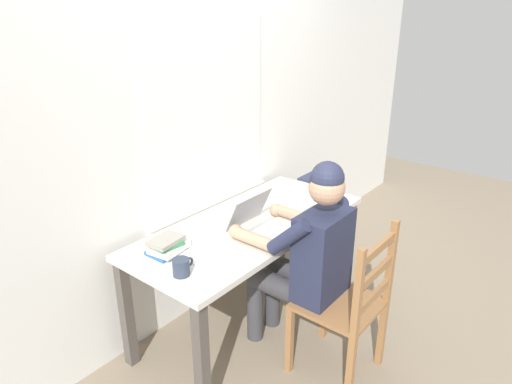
{
  "coord_description": "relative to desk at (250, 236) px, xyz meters",
  "views": [
    {
      "loc": [
        -1.95,
        -1.61,
        1.95
      ],
      "look_at": [
        -0.01,
        -0.05,
        0.94
      ],
      "focal_mm": 32.07,
      "sensor_mm": 36.0,
      "label": 1
    }
  ],
  "objects": [
    {
      "name": "ground_plane",
      "position": [
        0.0,
        0.0,
        -0.63
      ],
      "size": [
        8.0,
        8.0,
        0.0
      ],
      "primitive_type": "plane",
      "color": "gray"
    },
    {
      "name": "back_wall",
      "position": [
        0.0,
        0.43,
        0.67
      ],
      "size": [
        6.0,
        0.08,
        2.6
      ],
      "color": "silver",
      "rests_on": "ground"
    },
    {
      "name": "desk",
      "position": [
        0.0,
        0.0,
        0.0
      ],
      "size": [
        1.58,
        0.7,
        0.72
      ],
      "color": "beige",
      "rests_on": "ground"
    },
    {
      "name": "seated_person",
      "position": [
        -0.02,
        -0.42,
        0.04
      ],
      "size": [
        0.5,
        0.6,
        1.23
      ],
      "color": "#232842",
      "rests_on": "ground"
    },
    {
      "name": "wooden_chair",
      "position": [
        -0.02,
        -0.7,
        -0.18
      ],
      "size": [
        0.42,
        0.42,
        0.93
      ],
      "color": "olive",
      "rests_on": "ground"
    },
    {
      "name": "laptop",
      "position": [
        -0.04,
        -0.12,
        0.14
      ],
      "size": [
        0.33,
        0.33,
        0.22
      ],
      "color": "#ADAFB2",
      "rests_on": "desk"
    },
    {
      "name": "computer_mouse",
      "position": [
        0.22,
        -0.22,
        0.11
      ],
      "size": [
        0.06,
        0.1,
        0.03
      ],
      "primitive_type": "ellipsoid",
      "color": "#ADAFB2",
      "rests_on": "desk"
    },
    {
      "name": "coffee_mug_white",
      "position": [
        0.64,
        0.03,
        0.14
      ],
      "size": [
        0.12,
        0.09,
        0.1
      ],
      "color": "silver",
      "rests_on": "desk"
    },
    {
      "name": "coffee_mug_dark",
      "position": [
        -0.66,
        -0.11,
        0.14
      ],
      "size": [
        0.12,
        0.08,
        0.09
      ],
      "color": "#2D384C",
      "rests_on": "desk"
    },
    {
      "name": "book_stack_main",
      "position": [
        -0.56,
        0.11,
        0.14
      ],
      "size": [
        0.22,
        0.18,
        0.1
      ],
      "color": "#2D5B9E",
      "rests_on": "desk"
    },
    {
      "name": "paper_pile_near_laptop",
      "position": [
        0.13,
        -0.16,
        0.09
      ],
      "size": [
        0.24,
        0.17,
        0.01
      ],
      "primitive_type": "cube",
      "rotation": [
        0.0,
        0.0,
        0.15
      ],
      "color": "white",
      "rests_on": "desk"
    },
    {
      "name": "paper_pile_back_corner",
      "position": [
        -0.45,
        -0.03,
        0.1
      ],
      "size": [
        0.28,
        0.22,
        0.01
      ],
      "primitive_type": "cube",
      "rotation": [
        0.0,
        0.0,
        0.22
      ],
      "color": "white",
      "rests_on": "desk"
    },
    {
      "name": "landscape_photo_print",
      "position": [
        0.62,
        -0.16,
        0.09
      ],
      "size": [
        0.13,
        0.09,
        0.0
      ],
      "primitive_type": "cube",
      "rotation": [
        0.0,
        0.0,
        0.02
      ],
      "color": "#C63D33",
      "rests_on": "desk"
    }
  ]
}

